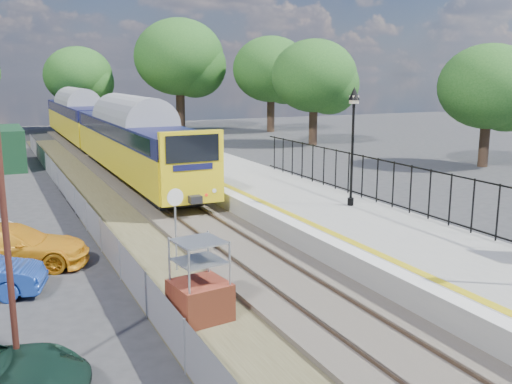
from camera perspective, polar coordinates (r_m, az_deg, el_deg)
ground at (r=15.44m, az=5.71°, el=-11.05°), size 120.00×120.00×0.00m
track_bed at (r=23.65m, az=-7.47°, el=-2.78°), size 5.90×80.00×0.29m
platform at (r=23.91m, az=4.49°, el=-1.67°), size 5.00×70.00×0.90m
platform_edge at (r=22.87m, az=0.02°, el=-1.07°), size 0.90×70.00×0.01m
victorian_lamp_north at (r=22.24m, az=9.71°, el=7.24°), size 0.44×0.44×4.60m
palisade_fence at (r=20.48m, az=18.39°, el=-0.52°), size 0.12×26.00×2.00m
wire_fence at (r=24.95m, az=-17.34°, el=-1.25°), size 0.06×52.00×1.20m
tree_line at (r=54.87m, az=-16.49°, el=11.88°), size 56.80×43.80×11.88m
train at (r=42.90m, az=-15.42°, el=6.42°), size 2.82×40.83×3.51m
brick_plinth at (r=14.13m, az=-5.66°, el=-8.93°), size 1.44×1.44×2.07m
speed_sign at (r=17.31m, az=-8.05°, el=-2.43°), size 0.53×0.14×2.63m
carpark_lamp at (r=11.08m, az=-24.14°, el=0.99°), size 0.25×0.50×7.19m
car_yellow at (r=19.43m, az=-23.37°, el=-5.03°), size 5.11×3.32×1.38m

